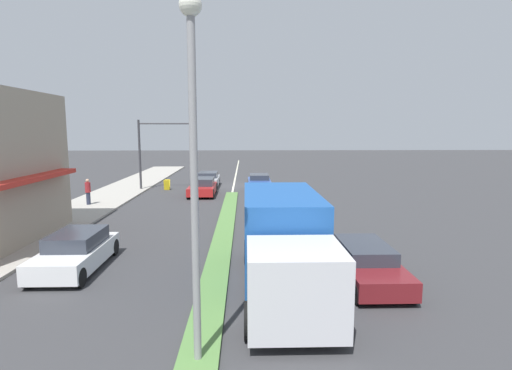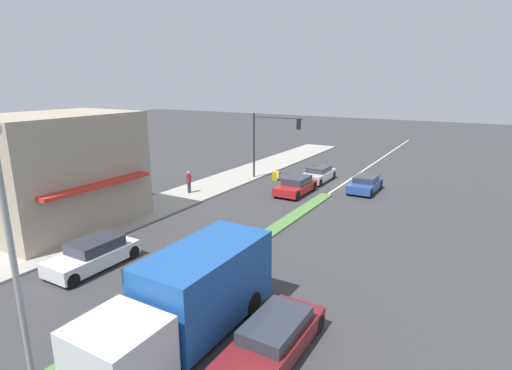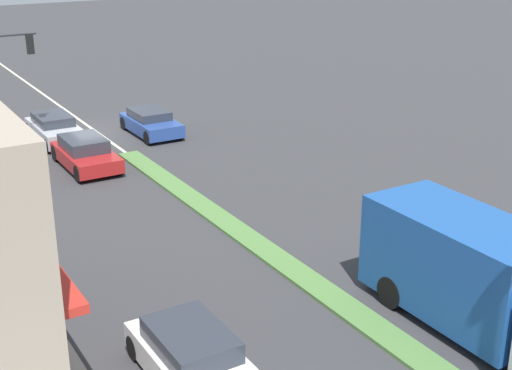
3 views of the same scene
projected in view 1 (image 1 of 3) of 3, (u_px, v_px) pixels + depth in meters
The scene contains 14 objects.
ground_plane at pixel (222, 245), 17.24m from camera, with size 160.00×160.00×0.00m, color #38383A.
sidewalk_right at pixel (3, 248), 16.49m from camera, with size 4.00×73.00×0.12m, color #A8A399.
median_strip at pixel (197, 365), 8.32m from camera, with size 0.90×46.00×0.10m, color #568442.
lane_marking_center at pixel (234, 186), 35.06m from camera, with size 0.16×60.00×0.01m, color beige.
traffic_signal_main at pixel (157, 142), 32.33m from camera, with size 4.59×0.34×5.60m.
street_lamp at pixel (193, 137), 7.85m from camera, with size 0.44×0.44×7.37m.
pedestrian at pixel (88, 191), 25.72m from camera, with size 0.34×0.34×1.67m.
warning_aframe_sign at pixel (167, 185), 32.85m from camera, with size 0.45×0.53×0.84m.
delivery_truck at pixel (283, 241), 12.43m from camera, with size 2.44×7.50×2.87m.
van_white at pixel (76, 252), 14.15m from camera, with size 1.82×4.12×1.31m.
hatchback_red at pixel (203, 187), 30.12m from camera, with size 1.91×4.11×1.30m.
sedan_maroon at pixel (366, 262), 13.21m from camera, with size 1.77×4.55×1.17m.
sedan_silver at pixel (208, 180), 34.66m from camera, with size 1.83×4.11×1.27m.
coupe_blue at pixel (259, 182), 33.50m from camera, with size 1.86×3.89×1.21m.
Camera 1 is at (-1.02, 34.75, 4.92)m, focal length 28.00 mm.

